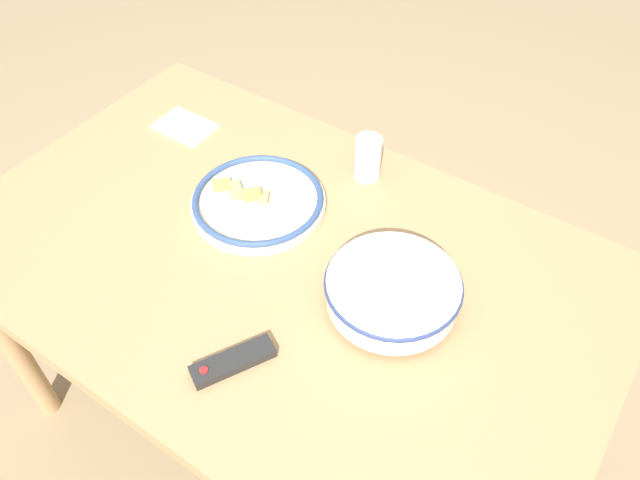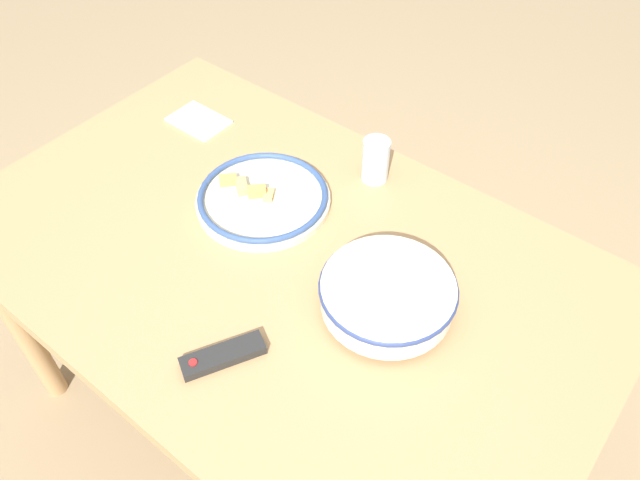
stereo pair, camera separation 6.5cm
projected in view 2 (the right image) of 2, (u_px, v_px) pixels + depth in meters
ground_plane at (290, 419)px, 1.89m from camera, size 8.00×8.00×0.00m
dining_table at (280, 279)px, 1.40m from camera, size 1.42×0.89×0.75m
noodle_bowl at (387, 294)px, 1.21m from camera, size 0.27×0.27×0.07m
food_plate at (263, 198)px, 1.43m from camera, size 0.31×0.31×0.04m
tv_remote at (223, 356)px, 1.15m from camera, size 0.11×0.16×0.02m
drinking_glass at (376, 160)px, 1.46m from camera, size 0.06×0.06×0.11m
folded_napkin at (199, 121)px, 1.65m from camera, size 0.15×0.11×0.01m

